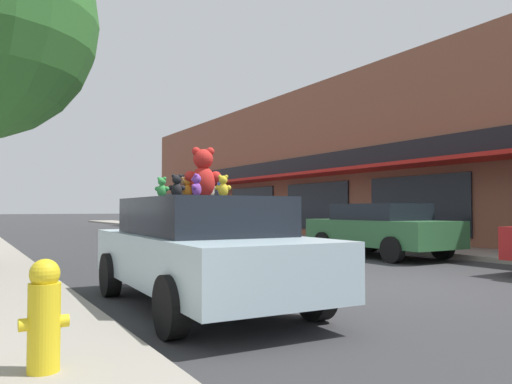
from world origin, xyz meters
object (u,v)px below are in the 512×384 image
Objects in this scene: teddy_bear_giant at (203,173)px; parked_car_far_center at (380,228)px; plush_art_car at (201,249)px; teddy_bear_orange at (188,188)px; teddy_bear_purple at (197,186)px; teddy_bear_cream at (209,187)px; teddy_bear_yellow at (223,186)px; teddy_bear_green at (162,187)px; teddy_bear_pink at (194,191)px; teddy_bear_blue at (222,189)px; teddy_bear_brown at (185,188)px; teddy_bear_black at (177,186)px; fire_hydrant at (44,315)px.

teddy_bear_giant is 0.16× the size of parked_car_far_center.
plush_art_car is 15.33× the size of teddy_bear_orange.
teddy_bear_purple is 0.80× the size of teddy_bear_cream.
teddy_bear_green is at bearing -4.53° from teddy_bear_yellow.
teddy_bear_pink is at bearing -75.86° from teddy_bear_giant.
teddy_bear_brown is (-0.58, -0.03, 0.00)m from teddy_bear_blue.
teddy_bear_blue is at bearing -85.63° from teddy_bear_yellow.
teddy_bear_purple is at bearing -117.98° from plush_art_car.
teddy_bear_green is at bearing 28.41° from teddy_bear_orange.
teddy_bear_orange reaches higher than teddy_bear_green.
teddy_bear_cream is at bearing -156.91° from teddy_bear_brown.
teddy_bear_blue is at bearing -152.79° from parked_car_far_center.
plush_art_car is at bearing 84.88° from teddy_bear_pink.
teddy_bear_cream is (0.94, 0.59, 0.04)m from teddy_bear_green.
teddy_bear_black reaches higher than teddy_bear_green.
teddy_bear_green reaches higher than plush_art_car.
teddy_bear_black is 0.47m from teddy_bear_brown.
teddy_bear_blue is at bearing -154.77° from teddy_bear_orange.
teddy_bear_blue reaches higher than teddy_bear_purple.
parked_car_far_center is at bearing 161.94° from teddy_bear_purple.
parked_car_far_center is at bearing -131.11° from teddy_bear_giant.
teddy_bear_blue is at bearing 44.49° from fire_hydrant.
teddy_bear_purple is (0.03, -0.56, -0.01)m from teddy_bear_black.
teddy_bear_green is (-0.46, -0.24, -0.02)m from teddy_bear_orange.
teddy_bear_orange is 1.04× the size of teddy_bear_purple.
teddy_bear_blue is 0.84× the size of teddy_bear_cream.
parked_car_far_center is (6.78, 3.25, -0.77)m from teddy_bear_pink.
plush_art_car is 0.87m from teddy_bear_black.
teddy_bear_orange is 0.52m from teddy_bear_green.
teddy_bear_purple is at bearing 86.05° from teddy_bear_brown.
teddy_bear_pink is 0.76× the size of teddy_bear_brown.
teddy_bear_blue reaches higher than teddy_bear_orange.
teddy_bear_pink reaches higher than parked_car_far_center.
teddy_bear_purple is (-0.83, -0.98, -0.01)m from teddy_bear_blue.
teddy_bear_brown is at bearing -154.57° from parked_car_far_center.
plush_art_car is at bearing 44.95° from fire_hydrant.
teddy_bear_black is at bearing -152.98° from parked_car_far_center.
teddy_bear_purple reaches higher than parked_car_far_center.
plush_art_car is 1.00m from teddy_bear_giant.
teddy_bear_cream is 3.93m from fire_hydrant.
teddy_bear_yellow is 1.00× the size of teddy_bear_purple.
teddy_bear_brown reaches higher than teddy_bear_green.
teddy_bear_orange reaches higher than plush_art_car.
fire_hydrant is (-2.19, -2.18, -0.23)m from plush_art_car.
teddy_bear_brown is 0.43m from teddy_bear_cream.
teddy_bear_giant is at bearing -153.24° from teddy_bear_black.
teddy_bear_pink is 0.81× the size of teddy_bear_purple.
teddy_bear_giant is 3.46m from fire_hydrant.
teddy_bear_orange reaches higher than teddy_bear_purple.
teddy_bear_black is at bearing -135.55° from teddy_bear_purple.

